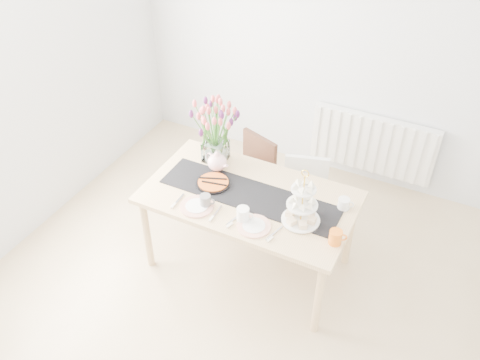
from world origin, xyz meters
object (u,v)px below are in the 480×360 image
at_px(cream_jug, 344,204).
at_px(plate_right, 254,226).
at_px(chair_brown, 251,171).
at_px(cake_stand, 302,209).
at_px(radiator, 372,144).
at_px(mug_white, 243,214).
at_px(chair_white, 304,194).
at_px(plate_left, 197,206).
at_px(dining_table, 249,203).
at_px(teapot, 217,162).
at_px(mug_grey, 205,201).
at_px(mug_orange, 335,237).
at_px(tulip_vase, 215,123).
at_px(tart_tin, 213,183).

relative_size(cream_jug, plate_right, 0.36).
relative_size(chair_brown, cake_stand, 1.92).
height_order(radiator, mug_white, mug_white).
bearing_deg(mug_white, cake_stand, 17.15).
xyz_separation_m(cake_stand, mug_white, (-0.37, -0.18, -0.06)).
bearing_deg(chair_brown, chair_white, 11.85).
distance_m(radiator, chair_brown, 1.26).
xyz_separation_m(chair_white, plate_left, (-0.54, -0.85, 0.32)).
bearing_deg(dining_table, teapot, 155.36).
relative_size(mug_grey, mug_orange, 0.90).
height_order(teapot, plate_left, teapot).
relative_size(mug_white, plate_left, 0.44).
distance_m(mug_white, mug_orange, 0.66).
relative_size(chair_white, tulip_vase, 1.17).
bearing_deg(tulip_vase, chair_brown, 63.60).
height_order(cake_stand, mug_grey, cake_stand).
bearing_deg(plate_right, cream_jug, 43.17).
bearing_deg(chair_white, mug_white, -118.46).
distance_m(chair_white, tulip_vase, 1.01).
distance_m(dining_table, tulip_vase, 0.69).
xyz_separation_m(chair_brown, mug_orange, (1.02, -0.82, 0.35)).
distance_m(radiator, chair_white, 1.04).
height_order(cream_jug, plate_left, cream_jug).
bearing_deg(plate_left, cake_stand, 15.30).
bearing_deg(cake_stand, teapot, 162.29).
height_order(chair_brown, plate_left, chair_brown).
bearing_deg(chair_white, mug_grey, -137.71).
distance_m(mug_orange, plate_right, 0.57).
distance_m(teapot, plate_right, 0.72).
distance_m(chair_brown, plate_right, 1.07).
height_order(radiator, tart_tin, tart_tin).
bearing_deg(cream_jug, tulip_vase, 164.40).
bearing_deg(chair_white, chair_brown, 155.97).
bearing_deg(mug_white, tulip_vase, 125.20).
xyz_separation_m(mug_grey, plate_left, (-0.05, -0.04, -0.04)).
height_order(teapot, mug_grey, teapot).
relative_size(radiator, dining_table, 0.75).
relative_size(teapot, plate_right, 1.03).
xyz_separation_m(radiator, cream_jug, (0.10, -1.37, 0.34)).
relative_size(dining_table, mug_grey, 16.57).
xyz_separation_m(radiator, mug_grey, (-0.82, -1.80, 0.35)).
relative_size(chair_white, mug_orange, 7.08).
height_order(cream_jug, mug_grey, mug_grey).
height_order(radiator, cream_jug, cream_jug).
bearing_deg(tulip_vase, dining_table, -32.83).
height_order(tulip_vase, mug_grey, tulip_vase).
bearing_deg(chair_white, dining_table, -130.98).
bearing_deg(mug_grey, mug_white, -18.44).
bearing_deg(chair_brown, mug_white, -48.74).
height_order(tart_tin, mug_grey, mug_grey).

